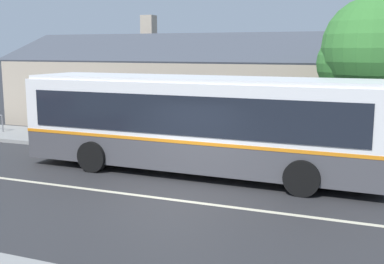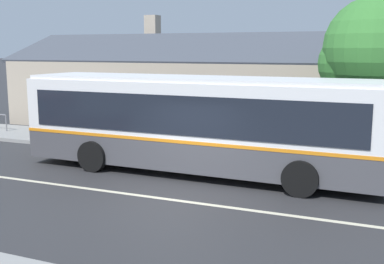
# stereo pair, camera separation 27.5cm
# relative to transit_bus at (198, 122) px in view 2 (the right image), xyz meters

# --- Properties ---
(ground_plane) EXTENTS (300.00, 300.00, 0.00)m
(ground_plane) POSITION_rel_transit_bus_xyz_m (0.37, -2.90, -1.65)
(ground_plane) COLOR #2D2D30
(sidewalk_far) EXTENTS (60.00, 3.00, 0.15)m
(sidewalk_far) POSITION_rel_transit_bus_xyz_m (0.37, 3.10, -1.57)
(sidewalk_far) COLOR gray
(sidewalk_far) RESTS_ON ground
(lane_divider_stripe) EXTENTS (60.00, 0.16, 0.01)m
(lane_divider_stripe) POSITION_rel_transit_bus_xyz_m (0.37, -2.90, -1.64)
(lane_divider_stripe) COLOR beige
(lane_divider_stripe) RESTS_ON ground
(community_building) EXTENTS (27.37, 8.31, 5.76)m
(community_building) POSITION_rel_transit_bus_xyz_m (0.34, 9.64, 0.12)
(community_building) COLOR tan
(community_building) RESTS_ON ground
(transit_bus) EXTENTS (11.55, 2.91, 3.06)m
(transit_bus) POSITION_rel_transit_bus_xyz_m (0.00, 0.00, 0.00)
(transit_bus) COLOR #47474C
(transit_bus) RESTS_ON ground
(bench_by_building) EXTENTS (1.55, 0.51, 0.94)m
(bench_by_building) POSITION_rel_transit_bus_xyz_m (-8.28, 3.07, -1.09)
(bench_by_building) COLOR brown
(bench_by_building) RESTS_ON sidewalk_far
(street_tree_primary) EXTENTS (3.69, 3.54, 5.72)m
(street_tree_primary) POSITION_rel_transit_bus_xyz_m (4.79, 3.98, 2.17)
(street_tree_primary) COLOR #4C3828
(street_tree_primary) RESTS_ON ground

